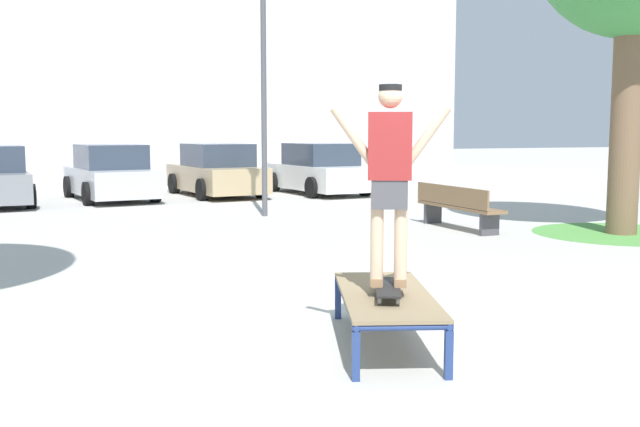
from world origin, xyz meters
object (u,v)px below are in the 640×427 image
Objects in this scene: skateboard at (388,288)px; car_silver at (110,174)px; skate_box at (386,298)px; car_white at (319,171)px; light_post at (263,39)px; skater at (390,171)px; car_tan at (216,172)px; park_bench at (457,206)px.

car_silver is (-0.55, 15.06, 0.15)m from skateboard.
car_silver is (-0.60, 14.93, 0.28)m from skate_box.
light_post is (-3.28, -4.87, 3.13)m from car_white.
light_post is at bearing 77.81° from skater.
skate_box is at bearing -87.71° from car_silver.
car_silver is 0.75× the size of light_post.
skate_box is 1.21× the size of skater.
skateboard is at bearing -99.07° from car_tan.
skate_box is 1.13m from skater.
skateboard is 8.01m from park_bench.
skate_box is 0.47× the size of car_white.
skateboard is 0.33× the size of park_bench.
skate_box is 7.87m from park_bench.
car_white is at bearing 69.82° from skater.
park_bench is at bearing 52.90° from skater.
light_post is (-0.30, -5.37, 3.13)m from car_tan.
park_bench is at bearing -52.12° from light_post.
car_tan and car_white have the same top height.
car_tan is 0.74× the size of light_post.
car_silver is 6.64m from light_post.
car_white is at bearing 69.82° from skate_box.
park_bench is at bearing -93.99° from car_white.
car_tan is 1.00× the size of car_white.
car_silver is 5.97m from car_white.
car_tan reaches higher than park_bench.
car_tan is at bearing 3.15° from car_silver.
park_bench is (4.78, 6.25, 0.03)m from skate_box.
car_white is 1.81× the size of park_bench.
car_tan is (2.43, 15.23, -0.84)m from skater.
skater reaches higher than skate_box.
park_bench is 0.41× the size of light_post.
car_silver is (-0.55, 15.06, -0.84)m from skater.
light_post is at bearing 77.92° from skate_box.
skater is 0.39× the size of car_white.
car_white is 6.66m from light_post.
park_bench reaches higher than skateboard.
car_white is at bearing -9.57° from car_tan.
park_bench is (4.83, 6.38, -1.08)m from skater.
car_white is 0.75× the size of light_post.
skate_box is 15.28m from car_tan.
car_white is at bearing 69.82° from skateboard.
car_tan reaches higher than skate_box.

